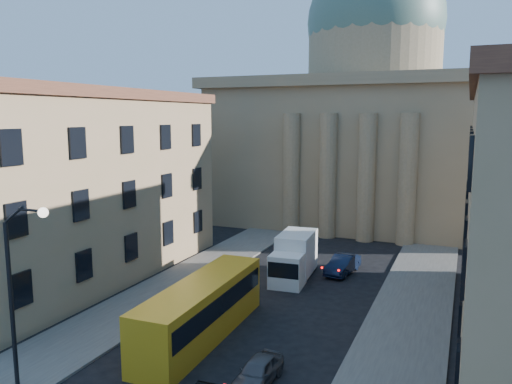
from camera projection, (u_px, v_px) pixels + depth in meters
sidewalk_left at (132, 309)px, 32.87m from camera, size 5.00×60.00×0.15m
sidewalk_right at (397, 357)px, 26.29m from camera, size 5.00×60.00×0.15m
church at (371, 123)px, 61.90m from camera, size 68.02×28.76×36.60m
building_left at (70, 185)px, 38.70m from camera, size 11.60×26.60×14.70m
street_lamp at (18, 282)px, 22.40m from camera, size 2.62×0.44×8.83m
car_left_mid at (171, 336)px, 27.37m from camera, size 2.65×5.19×1.40m
car_right_far at (258, 371)px, 23.75m from camera, size 1.64×3.76×1.26m
car_right_distant at (343, 264)px, 40.53m from camera, size 2.19×4.73×1.50m
city_bus at (202, 308)px, 28.67m from camera, size 3.01×11.69×3.28m
box_truck at (294, 258)px, 39.18m from camera, size 2.96×6.48×3.47m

